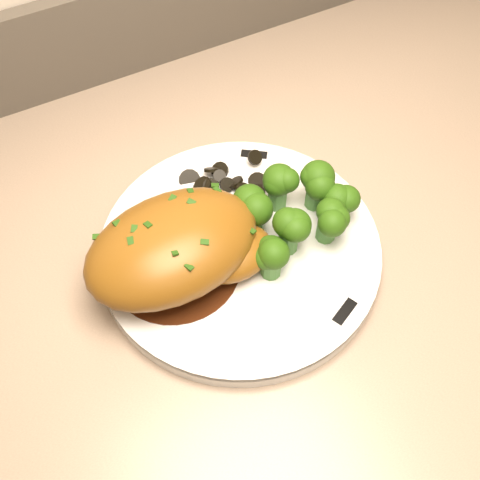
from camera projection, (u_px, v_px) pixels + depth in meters
name	position (u px, v px, depth m)	size (l,w,h in m)	color
counter	(341.00, 345.00, 1.00)	(1.93, 0.65, 0.96)	brown
plate	(240.00, 251.00, 0.60)	(0.28, 0.28, 0.02)	silver
rim_accent_0	(254.00, 155.00, 0.66)	(0.03, 0.01, 0.00)	black
rim_accent_1	(122.00, 286.00, 0.57)	(0.03, 0.01, 0.00)	black
rim_accent_2	(345.00, 312.00, 0.55)	(0.03, 0.01, 0.00)	black
gravy_pool	(175.00, 266.00, 0.58)	(0.13, 0.13, 0.00)	#37170A
chicken_breast	(179.00, 248.00, 0.55)	(0.18, 0.13, 0.07)	brown
mushroom_pile	(234.00, 183.00, 0.63)	(0.08, 0.06, 0.02)	black
broccoli_florets	(297.00, 214.00, 0.58)	(0.13, 0.10, 0.05)	#437A33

